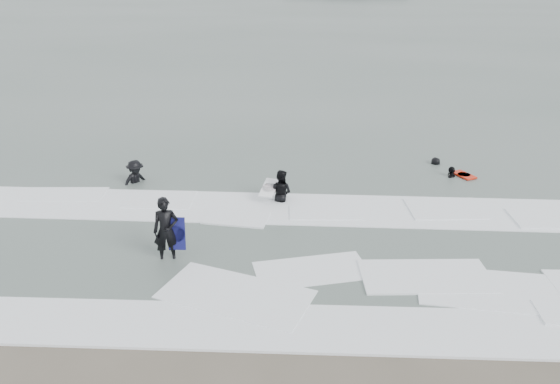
# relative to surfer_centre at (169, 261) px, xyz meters

# --- Properties ---
(ground) EXTENTS (320.00, 320.00, 0.00)m
(ground) POSITION_rel_surfer_centre_xyz_m (3.03, -2.35, 0.00)
(ground) COLOR brown
(ground) RESTS_ON ground
(sea) EXTENTS (320.00, 320.00, 0.00)m
(sea) POSITION_rel_surfer_centre_xyz_m (3.03, 77.65, 0.06)
(sea) COLOR #47544C
(sea) RESTS_ON ground
(surfer_centre) EXTENTS (0.80, 0.61, 1.96)m
(surfer_centre) POSITION_rel_surfer_centre_xyz_m (0.00, 0.00, 0.00)
(surfer_centre) COLOR black
(surfer_centre) RESTS_ON ground
(surfer_wading) EXTENTS (1.04, 0.94, 1.75)m
(surfer_wading) POSITION_rel_surfer_centre_xyz_m (2.94, 4.39, 0.00)
(surfer_wading) COLOR black
(surfer_wading) RESTS_ON ground
(surfer_breaker) EXTENTS (1.28, 1.33, 1.81)m
(surfer_breaker) POSITION_rel_surfer_centre_xyz_m (-2.71, 5.72, 0.00)
(surfer_breaker) COLOR black
(surfer_breaker) RESTS_ON ground
(surfer_right_near) EXTENTS (0.86, 1.01, 1.62)m
(surfer_right_near) POSITION_rel_surfer_centre_xyz_m (9.56, 7.18, 0.00)
(surfer_right_near) COLOR black
(surfer_right_near) RESTS_ON ground
(surfer_right_far) EXTENTS (0.79, 0.58, 1.48)m
(surfer_right_far) POSITION_rel_surfer_centre_xyz_m (9.23, 8.62, 0.00)
(surfer_right_far) COLOR black
(surfer_right_far) RESTS_ON ground
(surf_foam) EXTENTS (30.03, 9.06, 0.09)m
(surf_foam) POSITION_rel_surfer_centre_xyz_m (3.03, 1.35, 0.04)
(surf_foam) COLOR white
(surf_foam) RESTS_ON ground
(bodyboards) EXTENTS (10.47, 7.79, 1.25)m
(bodyboards) POSITION_rel_surfer_centre_xyz_m (4.35, 3.91, 0.50)
(bodyboards) COLOR #0F1049
(bodyboards) RESTS_ON ground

